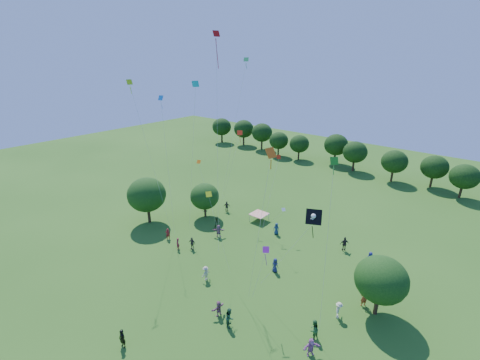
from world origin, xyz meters
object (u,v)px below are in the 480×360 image
object	(u,v)px
near_tree_east	(381,280)
man_in_black	(122,339)
pirate_kite	(313,218)
red_high_kite	(217,81)
near_tree_north	(205,196)
tent_red_stripe	(259,214)
near_tree_west	(147,195)
tent_blue	(373,267)

from	to	relation	value
near_tree_east	man_in_black	distance (m)	22.60
pirate_kite	red_high_kite	bearing A→B (deg)	161.90
near_tree_east	man_in_black	xyz separation A→B (m)	(-14.60, -16.99, -2.96)
near_tree_north	man_in_black	distance (m)	23.55
tent_red_stripe	man_in_black	xyz separation A→B (m)	(4.50, -24.60, -0.18)
near_tree_west	near_tree_north	world-z (taller)	near_tree_west
pirate_kite	tent_red_stripe	bearing A→B (deg)	138.39
near_tree_north	pirate_kite	bearing A→B (deg)	-22.38
man_in_black	near_tree_north	bearing A→B (deg)	108.16
man_in_black	pirate_kite	world-z (taller)	pirate_kite
near_tree_north	tent_blue	size ratio (longest dim) A/B	2.36
near_tree_east	red_high_kite	world-z (taller)	red_high_kite
tent_red_stripe	man_in_black	world-z (taller)	man_in_black
near_tree_west	tent_red_stripe	bearing A→B (deg)	41.54
tent_blue	tent_red_stripe	bearing A→B (deg)	172.87
tent_red_stripe	tent_blue	distance (m)	17.11
tent_red_stripe	man_in_black	distance (m)	25.01
tent_red_stripe	near_tree_west	bearing A→B (deg)	-138.46
near_tree_west	pirate_kite	world-z (taller)	pirate_kite
near_tree_east	red_high_kite	bearing A→B (deg)	-178.10
tent_blue	near_tree_west	bearing A→B (deg)	-163.82
near_tree_north	red_high_kite	distance (m)	18.50
near_tree_east	tent_blue	world-z (taller)	near_tree_east
near_tree_north	tent_blue	distance (m)	24.04
man_in_black	pirate_kite	bearing A→B (deg)	38.17
tent_red_stripe	man_in_black	bearing A→B (deg)	-79.62
pirate_kite	near_tree_east	bearing A→B (deg)	49.87
tent_red_stripe	tent_blue	size ratio (longest dim) A/B	1.00
near_tree_west	near_tree_east	world-z (taller)	near_tree_west
man_in_black	tent_red_stripe	bearing A→B (deg)	89.48
near_tree_east	tent_red_stripe	size ratio (longest dim) A/B	2.68
near_tree_east	man_in_black	size ratio (longest dim) A/B	3.46
near_tree_west	man_in_black	xyz separation A→B (m)	(16.33, -14.12, -3.44)
tent_red_stripe	pirate_kite	bearing A→B (deg)	-41.61
near_tree_north	red_high_kite	world-z (taller)	red_high_kite
near_tree_east	tent_blue	size ratio (longest dim) A/B	2.68
tent_blue	red_high_kite	distance (m)	26.02
near_tree_west	near_tree_north	size ratio (longest dim) A/B	1.29
near_tree_west	man_in_black	size ratio (longest dim) A/B	3.93
tent_blue	pirate_kite	bearing A→B (deg)	-102.38
near_tree_west	tent_blue	xyz separation A→B (m)	(28.80, 8.35, -3.26)
man_in_black	red_high_kite	bearing A→B (deg)	94.05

